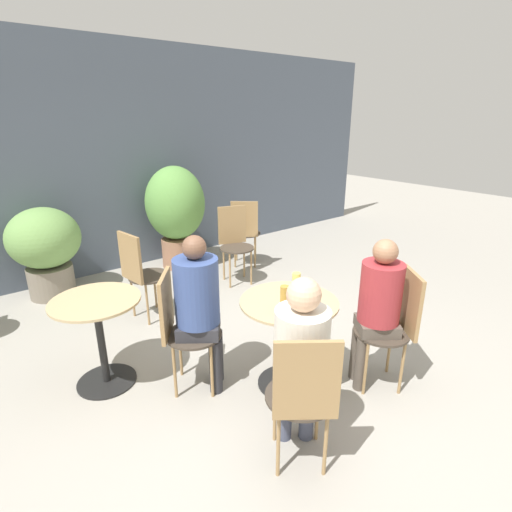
# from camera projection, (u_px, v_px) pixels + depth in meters

# --- Properties ---
(ground_plane) EXTENTS (20.00, 20.00, 0.00)m
(ground_plane) POSITION_uv_depth(u_px,v_px,m) (284.00, 399.00, 3.10)
(ground_plane) COLOR #9E998E
(storefront_wall) EXTENTS (10.00, 0.06, 3.00)m
(storefront_wall) POSITION_uv_depth(u_px,v_px,m) (102.00, 161.00, 5.20)
(storefront_wall) COLOR #4C5666
(storefront_wall) RESTS_ON ground_plane
(cafe_table_near) EXTENTS (0.75, 0.75, 0.75)m
(cafe_table_near) POSITION_uv_depth(u_px,v_px,m) (288.00, 325.00, 3.09)
(cafe_table_near) COLOR black
(cafe_table_near) RESTS_ON ground_plane
(cafe_table_far) EXTENTS (0.68, 0.68, 0.75)m
(cafe_table_far) POSITION_uv_depth(u_px,v_px,m) (99.00, 327.00, 3.12)
(cafe_table_far) COLOR black
(cafe_table_far) RESTS_ON ground_plane
(bistro_chair_0) EXTENTS (0.50, 0.49, 0.97)m
(bistro_chair_0) POSITION_uv_depth(u_px,v_px,m) (179.00, 322.00, 3.06)
(bistro_chair_0) COLOR #42382D
(bistro_chair_0) RESTS_ON ground_plane
(bistro_chair_1) EXTENTS (0.49, 0.50, 0.97)m
(bistro_chair_1) POSITION_uv_depth(u_px,v_px,m) (303.00, 392.00, 2.29)
(bistro_chair_1) COLOR #42382D
(bistro_chair_1) RESTS_ON ground_plane
(bistro_chair_2) EXTENTS (0.50, 0.49, 0.97)m
(bistro_chair_2) POSITION_uv_depth(u_px,v_px,m) (396.00, 319.00, 3.10)
(bistro_chair_2) COLOR #42382D
(bistro_chair_2) RESTS_ON ground_plane
(bistro_chair_3) EXTENTS (0.46, 0.48, 0.97)m
(bistro_chair_3) POSITION_uv_depth(u_px,v_px,m) (234.00, 237.00, 5.14)
(bistro_chair_3) COLOR #42382D
(bistro_chair_3) RESTS_ON ground_plane
(bistro_chair_4) EXTENTS (0.49, 0.50, 0.97)m
(bistro_chair_4) POSITION_uv_depth(u_px,v_px,m) (245.00, 228.00, 5.58)
(bistro_chair_4) COLOR #42382D
(bistro_chair_4) RESTS_ON ground_plane
(bistro_chair_6) EXTENTS (0.45, 0.44, 0.97)m
(bistro_chair_6) POSITION_uv_depth(u_px,v_px,m) (140.00, 269.00, 4.11)
(bistro_chair_6) COLOR #42382D
(bistro_chair_6) RESTS_ON ground_plane
(seated_person_0) EXTENTS (0.43, 0.42, 1.27)m
(seated_person_0) POSITION_uv_depth(u_px,v_px,m) (199.00, 301.00, 3.00)
(seated_person_0) COLOR #2D2D33
(seated_person_0) RESTS_ON ground_plane
(seated_person_1) EXTENTS (0.41, 0.42, 1.23)m
(seated_person_1) POSITION_uv_depth(u_px,v_px,m) (301.00, 353.00, 2.39)
(seated_person_1) COLOR #42475B
(seated_person_1) RESTS_ON ground_plane
(seated_person_2) EXTENTS (0.40, 0.40, 1.23)m
(seated_person_2) POSITION_uv_depth(u_px,v_px,m) (378.00, 301.00, 3.04)
(seated_person_2) COLOR brown
(seated_person_2) RESTS_ON ground_plane
(beer_glass_0) EXTENTS (0.06, 0.06, 0.20)m
(beer_glass_0) POSITION_uv_depth(u_px,v_px,m) (285.00, 299.00, 2.83)
(beer_glass_0) COLOR #B28433
(beer_glass_0) RESTS_ON cafe_table_near
(beer_glass_1) EXTENTS (0.07, 0.07, 0.16)m
(beer_glass_1) POSITION_uv_depth(u_px,v_px,m) (296.00, 283.00, 3.15)
(beer_glass_1) COLOR #DBC65B
(beer_glass_1) RESTS_ON cafe_table_near
(potted_plant_0) EXTENTS (0.81, 0.81, 1.08)m
(potted_plant_0) POSITION_uv_depth(u_px,v_px,m) (45.00, 246.00, 4.66)
(potted_plant_0) COLOR slate
(potted_plant_0) RESTS_ON ground_plane
(potted_plant_1) EXTENTS (0.82, 0.82, 1.43)m
(potted_plant_1) POSITION_uv_depth(u_px,v_px,m) (176.00, 209.00, 5.53)
(potted_plant_1) COLOR #93664C
(potted_plant_1) RESTS_ON ground_plane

